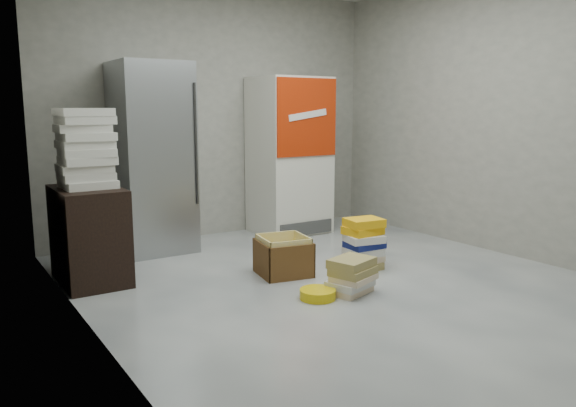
% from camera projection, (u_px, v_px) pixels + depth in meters
% --- Properties ---
extents(ground, '(5.00, 5.00, 0.00)m').
position_uv_depth(ground, '(355.00, 290.00, 4.54)').
color(ground, silver).
rests_on(ground, ground).
extents(room_shell, '(4.04, 5.04, 2.82)m').
position_uv_depth(room_shell, '(360.00, 61.00, 4.24)').
color(room_shell, '#A19D91').
rests_on(room_shell, ground).
extents(steel_fridge, '(0.70, 0.72, 1.90)m').
position_uv_depth(steel_fridge, '(152.00, 158.00, 5.66)').
color(steel_fridge, '#A7AAAF').
rests_on(steel_fridge, ground).
extents(coke_cooler, '(0.80, 0.73, 1.80)m').
position_uv_depth(coke_cooler, '(289.00, 156.00, 6.55)').
color(coke_cooler, silver).
rests_on(coke_cooler, ground).
extents(wood_shelf, '(0.50, 0.80, 0.80)m').
position_uv_depth(wood_shelf, '(89.00, 235.00, 4.70)').
color(wood_shelf, black).
rests_on(wood_shelf, ground).
extents(supply_box_stack, '(0.44, 0.44, 0.65)m').
position_uv_depth(supply_box_stack, '(85.00, 148.00, 4.58)').
color(supply_box_stack, white).
rests_on(supply_box_stack, wood_shelf).
extents(phonebook_stack_main, '(0.37, 0.33, 0.47)m').
position_uv_depth(phonebook_stack_main, '(363.00, 244.00, 5.09)').
color(phonebook_stack_main, '#99884D').
rests_on(phonebook_stack_main, ground).
extents(phonebook_stack_side, '(0.43, 0.39, 0.28)m').
position_uv_depth(phonebook_stack_side, '(351.00, 276.00, 4.43)').
color(phonebook_stack_side, beige).
rests_on(phonebook_stack_side, ground).
extents(cardboard_box, '(0.50, 0.50, 0.34)m').
position_uv_depth(cardboard_box, '(283.00, 259.00, 4.93)').
color(cardboard_box, yellow).
rests_on(cardboard_box, ground).
extents(bucket_lid, '(0.36, 0.36, 0.07)m').
position_uv_depth(bucket_lid, '(318.00, 294.00, 4.31)').
color(bucket_lid, yellow).
rests_on(bucket_lid, ground).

